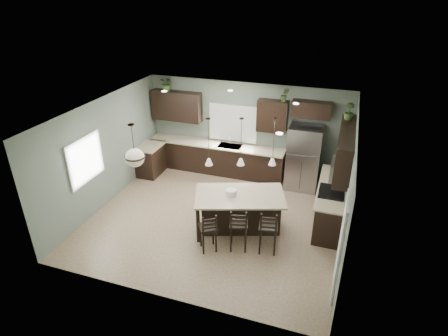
% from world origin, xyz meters
% --- Properties ---
extents(ground, '(6.00, 6.00, 0.00)m').
position_xyz_m(ground, '(0.00, 0.00, 0.00)').
color(ground, '#9E8466').
rests_on(ground, ground).
extents(pantry_door, '(0.04, 0.82, 2.04)m').
position_xyz_m(pantry_door, '(2.98, -1.55, 1.02)').
color(pantry_door, white).
rests_on(pantry_door, ground).
extents(window_back, '(1.35, 0.02, 1.00)m').
position_xyz_m(window_back, '(-0.40, 2.73, 1.55)').
color(window_back, white).
rests_on(window_back, room_shell).
extents(window_left, '(0.02, 1.10, 1.00)m').
position_xyz_m(window_left, '(-2.98, -0.80, 1.55)').
color(window_left, white).
rests_on(window_left, room_shell).
extents(left_return_cabs, '(0.60, 0.90, 0.90)m').
position_xyz_m(left_return_cabs, '(-2.70, 1.70, 0.45)').
color(left_return_cabs, black).
rests_on(left_return_cabs, ground).
extents(left_return_countertop, '(0.66, 0.96, 0.04)m').
position_xyz_m(left_return_countertop, '(-2.68, 1.70, 0.92)').
color(left_return_countertop, '#C1B391').
rests_on(left_return_countertop, left_return_cabs).
extents(back_lower_cabs, '(4.20, 0.60, 0.90)m').
position_xyz_m(back_lower_cabs, '(-0.85, 2.45, 0.45)').
color(back_lower_cabs, black).
rests_on(back_lower_cabs, ground).
extents(back_countertop, '(4.20, 0.66, 0.04)m').
position_xyz_m(back_countertop, '(-0.85, 2.43, 0.92)').
color(back_countertop, '#C1B391').
rests_on(back_countertop, back_lower_cabs).
extents(sink_inset, '(0.70, 0.45, 0.01)m').
position_xyz_m(sink_inset, '(-0.40, 2.43, 0.94)').
color(sink_inset, gray).
rests_on(sink_inset, back_countertop).
extents(faucet, '(0.02, 0.02, 0.28)m').
position_xyz_m(faucet, '(-0.40, 2.40, 1.08)').
color(faucet, silver).
rests_on(faucet, back_countertop).
extents(back_upper_left, '(1.55, 0.34, 0.90)m').
position_xyz_m(back_upper_left, '(-2.15, 2.58, 1.95)').
color(back_upper_left, black).
rests_on(back_upper_left, room_shell).
extents(back_upper_right, '(0.85, 0.34, 0.90)m').
position_xyz_m(back_upper_right, '(0.80, 2.58, 1.95)').
color(back_upper_right, black).
rests_on(back_upper_right, room_shell).
extents(fridge_header, '(1.05, 0.34, 0.45)m').
position_xyz_m(fridge_header, '(1.85, 2.58, 2.25)').
color(fridge_header, black).
rests_on(fridge_header, room_shell).
extents(right_lower_cabs, '(0.60, 2.35, 0.90)m').
position_xyz_m(right_lower_cabs, '(2.70, 0.87, 0.45)').
color(right_lower_cabs, black).
rests_on(right_lower_cabs, ground).
extents(right_countertop, '(0.66, 2.35, 0.04)m').
position_xyz_m(right_countertop, '(2.68, 0.87, 0.92)').
color(right_countertop, '#C1B391').
rests_on(right_countertop, right_lower_cabs).
extents(cooktop, '(0.58, 0.75, 0.02)m').
position_xyz_m(cooktop, '(2.68, 0.60, 0.94)').
color(cooktop, black).
rests_on(cooktop, right_countertop).
extents(wall_oven_front, '(0.01, 0.72, 0.60)m').
position_xyz_m(wall_oven_front, '(2.40, 0.60, 0.45)').
color(wall_oven_front, gray).
rests_on(wall_oven_front, right_lower_cabs).
extents(right_upper_cabs, '(0.34, 2.35, 0.90)m').
position_xyz_m(right_upper_cabs, '(2.83, 0.87, 1.95)').
color(right_upper_cabs, black).
rests_on(right_upper_cabs, room_shell).
extents(microwave, '(0.40, 0.75, 0.40)m').
position_xyz_m(microwave, '(2.78, 0.60, 1.55)').
color(microwave, gray).
rests_on(microwave, right_upper_cabs).
extents(refrigerator, '(0.90, 0.74, 1.85)m').
position_xyz_m(refrigerator, '(1.80, 2.32, 0.93)').
color(refrigerator, gray).
rests_on(refrigerator, ground).
extents(kitchen_island, '(2.31, 1.76, 0.92)m').
position_xyz_m(kitchen_island, '(0.69, -0.19, 0.46)').
color(kitchen_island, black).
rests_on(kitchen_island, ground).
extents(serving_dish, '(0.24, 0.24, 0.14)m').
position_xyz_m(serving_dish, '(0.50, -0.25, 0.99)').
color(serving_dish, white).
rests_on(serving_dish, kitchen_island).
extents(bar_stool_left, '(0.50, 0.50, 0.98)m').
position_xyz_m(bar_stool_left, '(0.27, -1.17, 0.49)').
color(bar_stool_left, black).
rests_on(bar_stool_left, ground).
extents(bar_stool_center, '(0.48, 0.48, 1.07)m').
position_xyz_m(bar_stool_center, '(0.88, -0.91, 0.53)').
color(bar_stool_center, black).
rests_on(bar_stool_center, ground).
extents(bar_stool_right, '(0.46, 0.46, 1.07)m').
position_xyz_m(bar_stool_right, '(1.51, -0.79, 0.53)').
color(bar_stool_right, black).
rests_on(bar_stool_right, ground).
extents(pendant_left, '(0.17, 0.17, 1.10)m').
position_xyz_m(pendant_left, '(0.02, -0.41, 2.25)').
color(pendant_left, white).
rests_on(pendant_left, room_shell).
extents(pendant_center, '(0.17, 0.17, 1.10)m').
position_xyz_m(pendant_center, '(0.69, -0.19, 2.25)').
color(pendant_center, silver).
rests_on(pendant_center, room_shell).
extents(pendant_right, '(0.17, 0.17, 1.10)m').
position_xyz_m(pendant_right, '(1.35, 0.04, 2.25)').
color(pendant_right, white).
rests_on(pendant_right, room_shell).
extents(chandelier, '(0.44, 0.44, 0.95)m').
position_xyz_m(chandelier, '(-1.31, -1.25, 2.33)').
color(chandelier, '#F5ECC8').
rests_on(chandelier, room_shell).
extents(plant_back_left, '(0.50, 0.47, 0.45)m').
position_xyz_m(plant_back_left, '(-2.41, 2.55, 2.62)').
color(plant_back_left, '#3B5A27').
rests_on(plant_back_left, back_upper_left).
extents(plant_back_right, '(0.24, 0.20, 0.39)m').
position_xyz_m(plant_back_right, '(1.11, 2.55, 2.60)').
color(plant_back_right, '#385726').
rests_on(plant_back_right, back_upper_right).
extents(plant_right_wall, '(0.24, 0.24, 0.41)m').
position_xyz_m(plant_right_wall, '(2.80, 1.59, 2.60)').
color(plant_right_wall, '#3A5826').
rests_on(plant_right_wall, right_upper_cabs).
extents(room_shell, '(6.00, 6.00, 6.00)m').
position_xyz_m(room_shell, '(0.00, 0.00, 1.70)').
color(room_shell, slate).
rests_on(room_shell, ground).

